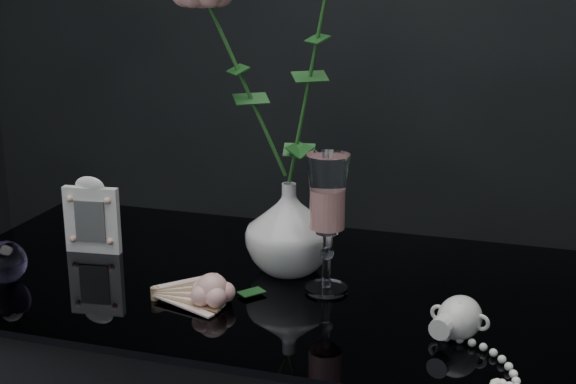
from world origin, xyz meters
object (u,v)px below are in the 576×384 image
(paperweight, at_px, (5,262))
(loose_rose, at_px, (212,290))
(vase, at_px, (289,228))
(pearl_jar, at_px, (460,316))
(wine_glass, at_px, (327,224))
(picture_frame, at_px, (92,215))

(paperweight, bearing_deg, loose_rose, 2.31)
(vase, xyz_separation_m, pearl_jar, (0.30, -0.16, -0.04))
(vase, height_order, wine_glass, wine_glass)
(vase, bearing_deg, pearl_jar, -28.53)
(loose_rose, height_order, pearl_jar, pearl_jar)
(paperweight, height_order, loose_rose, paperweight)
(vase, xyz_separation_m, picture_frame, (-0.36, -0.02, -0.01))
(vase, height_order, picture_frame, vase)
(picture_frame, xyz_separation_m, paperweight, (-0.06, -0.16, -0.04))
(vase, height_order, paperweight, vase)
(wine_glass, distance_m, loose_rose, 0.20)
(picture_frame, xyz_separation_m, loose_rose, (0.29, -0.15, -0.04))
(wine_glass, height_order, loose_rose, wine_glass)
(vase, height_order, pearl_jar, vase)
(paperweight, xyz_separation_m, pearl_jar, (0.72, 0.02, -0.00))
(wine_glass, height_order, picture_frame, wine_glass)
(loose_rose, relative_size, pearl_jar, 0.69)
(picture_frame, relative_size, pearl_jar, 0.64)
(pearl_jar, bearing_deg, vase, 164.44)
(wine_glass, height_order, pearl_jar, wine_glass)
(vase, distance_m, paperweight, 0.46)
(paperweight, height_order, pearl_jar, paperweight)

